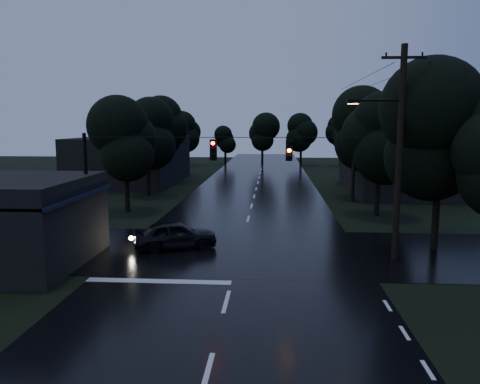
# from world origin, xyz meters

# --- Properties ---
(ground) EXTENTS (160.00, 160.00, 0.00)m
(ground) POSITION_xyz_m (0.00, 0.00, 0.00)
(ground) COLOR black
(ground) RESTS_ON ground
(main_road) EXTENTS (12.00, 120.00, 0.02)m
(main_road) POSITION_xyz_m (0.00, 30.00, 0.00)
(main_road) COLOR black
(main_road) RESTS_ON ground
(cross_street) EXTENTS (60.00, 9.00, 0.02)m
(cross_street) POSITION_xyz_m (0.00, 12.00, 0.00)
(cross_street) COLOR black
(cross_street) RESTS_ON ground
(building_far_right) EXTENTS (10.00, 14.00, 4.40)m
(building_far_right) POSITION_xyz_m (14.00, 34.00, 2.20)
(building_far_right) COLOR black
(building_far_right) RESTS_ON ground
(building_far_left) EXTENTS (10.00, 16.00, 5.00)m
(building_far_left) POSITION_xyz_m (-14.00, 40.00, 2.50)
(building_far_left) COLOR black
(building_far_left) RESTS_ON ground
(utility_pole_main) EXTENTS (3.50, 0.30, 10.00)m
(utility_pole_main) POSITION_xyz_m (7.41, 11.00, 5.26)
(utility_pole_main) COLOR black
(utility_pole_main) RESTS_ON ground
(utility_pole_far) EXTENTS (2.00, 0.30, 7.50)m
(utility_pole_far) POSITION_xyz_m (8.30, 28.00, 3.88)
(utility_pole_far) COLOR black
(utility_pole_far) RESTS_ON ground
(anchor_pole_left) EXTENTS (0.18, 0.18, 6.00)m
(anchor_pole_left) POSITION_xyz_m (-7.50, 11.00, 3.00)
(anchor_pole_left) COLOR black
(anchor_pole_left) RESTS_ON ground
(span_signals) EXTENTS (15.00, 0.37, 1.12)m
(span_signals) POSITION_xyz_m (0.56, 10.99, 5.24)
(span_signals) COLOR black
(span_signals) RESTS_ON ground
(tree_corner_near) EXTENTS (4.48, 4.48, 9.44)m
(tree_corner_near) POSITION_xyz_m (10.00, 13.00, 5.99)
(tree_corner_near) COLOR black
(tree_corner_near) RESTS_ON ground
(tree_left_a) EXTENTS (3.92, 3.92, 8.26)m
(tree_left_a) POSITION_xyz_m (-9.00, 22.00, 5.24)
(tree_left_a) COLOR black
(tree_left_a) RESTS_ON ground
(tree_left_b) EXTENTS (4.20, 4.20, 8.85)m
(tree_left_b) POSITION_xyz_m (-9.60, 30.00, 5.62)
(tree_left_b) COLOR black
(tree_left_b) RESTS_ON ground
(tree_left_c) EXTENTS (4.48, 4.48, 9.44)m
(tree_left_c) POSITION_xyz_m (-10.20, 40.00, 5.99)
(tree_left_c) COLOR black
(tree_left_c) RESTS_ON ground
(tree_right_a) EXTENTS (4.20, 4.20, 8.85)m
(tree_right_a) POSITION_xyz_m (9.00, 22.00, 5.62)
(tree_right_a) COLOR black
(tree_right_a) RESTS_ON ground
(tree_right_b) EXTENTS (4.48, 4.48, 9.44)m
(tree_right_b) POSITION_xyz_m (9.60, 30.00, 5.99)
(tree_right_b) COLOR black
(tree_right_b) RESTS_ON ground
(tree_right_c) EXTENTS (4.76, 4.76, 10.03)m
(tree_right_c) POSITION_xyz_m (10.20, 40.00, 6.37)
(tree_right_c) COLOR black
(tree_right_c) RESTS_ON ground
(car) EXTENTS (4.62, 3.04, 1.46)m
(car) POSITION_xyz_m (-3.38, 12.21, 0.73)
(car) COLOR black
(car) RESTS_ON ground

